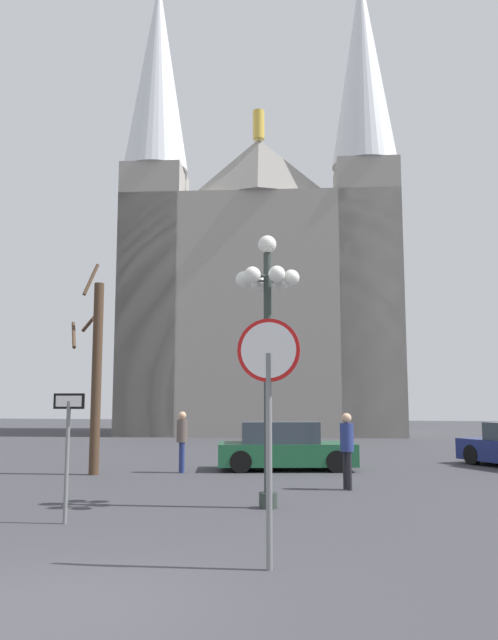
% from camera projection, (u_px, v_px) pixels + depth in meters
% --- Properties ---
extents(ground_plane, '(120.00, 120.00, 0.00)m').
position_uv_depth(ground_plane, '(56.00, 608.00, 6.38)').
color(ground_plane, '#38383D').
extents(cathedral, '(17.62, 12.12, 30.06)m').
position_uv_depth(cathedral, '(261.00, 286.00, 40.43)').
color(cathedral, gray).
rests_on(cathedral, ground).
extents(stop_sign, '(0.82, 0.08, 3.15)m').
position_uv_depth(stop_sign, '(269.00, 390.00, 8.07)').
color(stop_sign, slate).
rests_on(stop_sign, ground).
extents(one_way_arrow_sign, '(0.58, 0.07, 2.21)m').
position_uv_depth(one_way_arrow_sign, '(68.00, 441.00, 10.88)').
color(one_way_arrow_sign, slate).
rests_on(one_way_arrow_sign, ground).
extents(street_lamp, '(1.31, 1.18, 5.45)m').
position_uv_depth(street_lamp, '(268.00, 320.00, 12.72)').
color(street_lamp, '#2D3833').
rests_on(street_lamp, ground).
extents(bare_tree, '(1.10, 1.45, 6.15)m').
position_uv_depth(bare_tree, '(96.00, 372.00, 18.09)').
color(bare_tree, '#473323').
rests_on(bare_tree, ground).
extents(parked_car_far_green, '(4.37, 2.54, 1.44)m').
position_uv_depth(parked_car_far_green, '(284.00, 447.00, 19.07)').
color(parked_car_far_green, '#1E5B38').
rests_on(parked_car_far_green, ground).
extents(pedestrian_walking, '(0.32, 0.32, 1.76)m').
position_uv_depth(pedestrian_walking, '(182.00, 435.00, 18.35)').
color(pedestrian_walking, navy).
rests_on(pedestrian_walking, ground).
extents(pedestrian_standing, '(0.32, 0.32, 1.79)m').
position_uv_depth(pedestrian_standing, '(347.00, 443.00, 14.89)').
color(pedestrian_standing, black).
rests_on(pedestrian_standing, ground).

